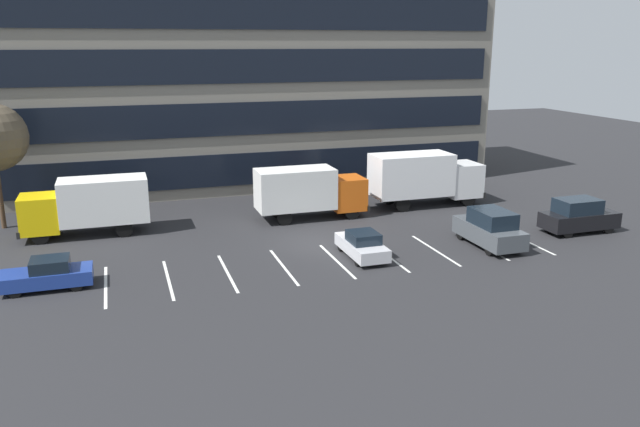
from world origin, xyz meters
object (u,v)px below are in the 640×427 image
Objects in this scene: suv_black at (579,216)px; box_truck_white at (424,176)px; suv_charcoal at (490,229)px; sedan_silver at (362,245)px; box_truck_orange at (309,190)px; box_truck_yellow at (88,204)px; sedan_navy at (47,275)px.

box_truck_white is at bearing 124.15° from suv_black.
suv_black is 6.48m from suv_charcoal.
suv_charcoal reaches higher than sedan_silver.
suv_charcoal is at bearing -173.49° from suv_black.
box_truck_white is at bearing 5.25° from box_truck_orange.
suv_charcoal is at bearing -23.30° from box_truck_yellow.
box_truck_white is 9.28m from suv_charcoal.
suv_charcoal reaches higher than sedan_navy.
sedan_silver is at bearing -178.71° from suv_black.
suv_charcoal is at bearing -94.39° from box_truck_white.
sedan_navy is (-23.07, -8.40, -1.36)m from box_truck_white.
box_truck_yellow is 0.91× the size of box_truck_white.
box_truck_orange is at bearing 92.97° from sedan_silver.
suv_black is (28.80, -0.06, 0.30)m from sedan_navy.
box_truck_yellow is 22.61m from suv_charcoal.
suv_black is 1.14× the size of sedan_silver.
sedan_navy reaches higher than sedan_silver.
box_truck_orange is 1.53× the size of suv_charcoal.
box_truck_yellow is at bearing 177.73° from box_truck_orange.
suv_charcoal is (-6.44, -0.74, 0.03)m from suv_black.
box_truck_white is 1.75× the size of suv_black.
box_truck_white is at bearing 85.61° from suv_charcoal.
sedan_navy is at bearing 177.97° from suv_charcoal.
box_truck_orange is (13.06, -0.52, -0.02)m from box_truck_yellow.
box_truck_orange is 16.11m from suv_black.
sedan_navy is (-1.61, -8.15, -1.18)m from box_truck_yellow.
sedan_navy is (-14.67, -7.63, -1.16)m from box_truck_orange.
box_truck_yellow is 1.55× the size of suv_charcoal.
sedan_silver is at bearing -1.39° from sedan_navy.
suv_black is at bearing -16.78° from box_truck_yellow.
suv_black is 13.73m from sedan_silver.
sedan_navy is at bearing -159.99° from box_truck_white.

